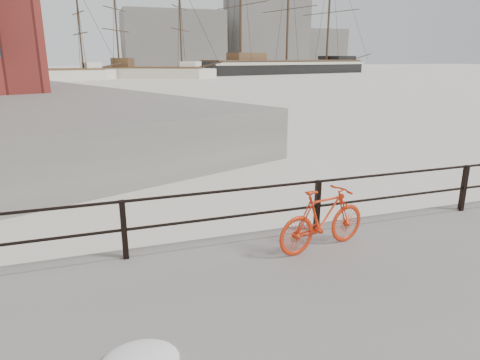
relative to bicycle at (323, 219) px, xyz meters
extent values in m
plane|color=white|center=(3.78, 0.86, -0.89)|extent=(400.00, 400.00, 0.00)
imported|color=red|center=(0.00, 0.00, 0.00)|extent=(1.81, 0.62, 1.08)
ellipsoid|color=white|center=(-3.29, -1.91, -0.39)|extent=(0.86, 0.68, 0.31)
cube|color=gray|center=(23.78, 140.86, 8.11)|extent=(32.00, 18.00, 18.00)
cube|color=gray|center=(58.78, 145.86, 11.11)|extent=(26.00, 20.00, 24.00)
cube|color=gray|center=(81.78, 150.86, 6.11)|extent=(20.00, 16.00, 14.00)
cylinder|color=gray|center=(45.78, 150.86, 21.11)|extent=(2.80, 2.80, 44.00)
camera|label=1|loc=(-3.53, -5.93, 2.62)|focal=32.00mm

